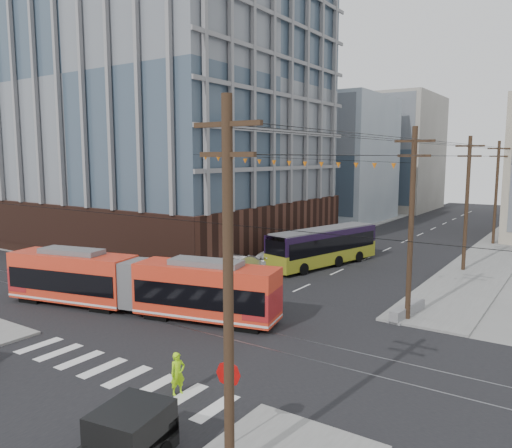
{
  "coord_description": "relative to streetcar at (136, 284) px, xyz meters",
  "views": [
    {
      "loc": [
        16.63,
        -16.77,
        9.34
      ],
      "look_at": [
        -0.93,
        9.48,
        5.08
      ],
      "focal_mm": 35.0,
      "sensor_mm": 36.0,
      "label": 1
    }
  ],
  "objects": [
    {
      "name": "bg_bldg_nw_near",
      "position": [
        -11.31,
        48.45,
        7.28
      ],
      "size": [
        18.0,
        16.0,
        18.0
      ],
      "primitive_type": "cube",
      "color": "#8C99A5",
      "rests_on": "ground"
    },
    {
      "name": "city_bus",
      "position": [
        3.64,
        18.07,
        -0.05
      ],
      "size": [
        5.25,
        12.03,
        3.33
      ],
      "primitive_type": null,
      "rotation": [
        0.0,
        0.0,
        -0.24
      ],
      "color": "black",
      "rests_on": "ground"
    },
    {
      "name": "parked_car_white",
      "position": [
        0.44,
        14.87,
        -0.99
      ],
      "size": [
        2.24,
        5.13,
        1.47
      ],
      "primitive_type": "imported",
      "rotation": [
        0.0,
        0.0,
        3.18
      ],
      "color": "silver",
      "rests_on": "ground"
    },
    {
      "name": "office_building",
      "position": [
        -16.31,
        19.45,
        12.58
      ],
      "size": [
        30.0,
        25.0,
        28.6
      ],
      "primitive_type": "cube",
      "color": "#381E16",
      "rests_on": "ground"
    },
    {
      "name": "pedestrian",
      "position": [
        9.36,
        -6.51,
        -0.86
      ],
      "size": [
        0.59,
        0.72,
        1.71
      ],
      "primitive_type": "imported",
      "rotation": [
        0.0,
        0.0,
        1.24
      ],
      "color": "#A4EF11",
      "rests_on": "ground"
    },
    {
      "name": "ground",
      "position": [
        5.69,
        -3.55,
        -1.72
      ],
      "size": [
        160.0,
        160.0,
        0.0
      ],
      "primitive_type": "plane",
      "color": "slate"
    },
    {
      "name": "jersey_barrier",
      "position": [
        13.99,
        8.14,
        -1.36
      ],
      "size": [
        1.3,
        3.69,
        0.72
      ],
      "primitive_type": "cube",
      "rotation": [
        0.0,
        0.0,
        -0.14
      ],
      "color": "gray",
      "rests_on": "ground"
    },
    {
      "name": "streetcar",
      "position": [
        0.0,
        0.0,
        0.0
      ],
      "size": [
        17.95,
        6.4,
        3.44
      ],
      "primitive_type": null,
      "rotation": [
        0.0,
        0.0,
        0.22
      ],
      "color": "red",
      "rests_on": "ground"
    },
    {
      "name": "parked_car_silver",
      "position": [
        -0.18,
        11.28,
        -0.89
      ],
      "size": [
        2.45,
        5.2,
        1.65
      ],
      "primitive_type": "imported",
      "rotation": [
        0.0,
        0.0,
        3.0
      ],
      "color": "silver",
      "rests_on": "ground"
    },
    {
      "name": "parked_car_grey",
      "position": [
        0.52,
        19.74,
        -1.09
      ],
      "size": [
        3.61,
        4.97,
        1.26
      ],
      "primitive_type": "imported",
      "rotation": [
        0.0,
        0.0,
        3.52
      ],
      "color": "slate",
      "rests_on": "ground"
    },
    {
      "name": "bg_bldg_nw_far",
      "position": [
        -8.31,
        68.45,
        8.28
      ],
      "size": [
        16.0,
        18.0,
        20.0
      ],
      "primitive_type": "cube",
      "color": "gray",
      "rests_on": "ground"
    },
    {
      "name": "stop_sign",
      "position": [
        13.32,
        -8.42,
        -0.32
      ],
      "size": [
        0.98,
        0.98,
        2.79
      ],
      "primitive_type": null,
      "rotation": [
        0.0,
        0.0,
        0.18
      ],
      "color": "#A20A09",
      "rests_on": "ground"
    },
    {
      "name": "utility_pole_near",
      "position": [
        14.19,
        -9.55,
        3.78
      ],
      "size": [
        0.3,
        0.3,
        11.0
      ],
      "primitive_type": "cylinder",
      "color": "black",
      "rests_on": "ground"
    }
  ]
}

